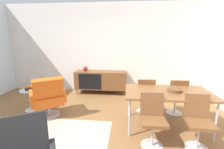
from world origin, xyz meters
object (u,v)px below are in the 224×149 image
at_px(vase_cobalt, 85,69).
at_px(side_table_round, 31,97).
at_px(wooden_bowl_on_table, 175,90).
at_px(lounge_chair_red, 48,97).
at_px(dining_chair_back_right, 176,95).
at_px(sideboard, 101,80).
at_px(dining_chair_front_left, 153,118).
at_px(dining_table, 168,94).
at_px(dining_chair_front_right, 198,120).
at_px(fruit_bowl, 29,88).
at_px(dining_chair_back_left, 145,94).

relative_size(vase_cobalt, side_table_round, 0.29).
xyz_separation_m(wooden_bowl_on_table, lounge_chair_red, (-2.63, 0.18, -0.30)).
xyz_separation_m(vase_cobalt, dining_chair_back_right, (2.45, -1.27, -0.33)).
height_order(sideboard, side_table_round, sideboard).
bearing_deg(wooden_bowl_on_table, dining_chair_front_left, -130.49).
bearing_deg(dining_table, dining_chair_back_right, 57.99).
height_order(sideboard, dining_chair_back_right, dining_chair_back_right).
xyz_separation_m(vase_cobalt, wooden_bowl_on_table, (2.22, -1.83, -0.03)).
height_order(wooden_bowl_on_table, lounge_chair_red, lounge_chair_red).
distance_m(vase_cobalt, dining_chair_back_right, 2.78).
distance_m(dining_chair_back_right, dining_chair_front_right, 1.12).
relative_size(dining_chair_back_right, lounge_chair_red, 0.90).
xyz_separation_m(vase_cobalt, side_table_round, (-1.02, -1.36, -0.47)).
xyz_separation_m(dining_table, dining_chair_front_right, (0.35, -0.56, -0.23)).
bearing_deg(lounge_chair_red, vase_cobalt, 75.99).
xyz_separation_m(dining_table, wooden_bowl_on_table, (0.13, 0.00, 0.07)).
bearing_deg(dining_chair_front_left, dining_table, 57.74).
bearing_deg(sideboard, dining_table, -48.54).
xyz_separation_m(dining_table, fruit_bowl, (-3.12, 0.46, -0.14)).
xyz_separation_m(dining_chair_back_right, dining_chair_front_left, (-0.70, -1.12, 0.00)).
bearing_deg(dining_table, dining_chair_back_left, 122.03).
xyz_separation_m(vase_cobalt, dining_chair_front_left, (1.74, -2.39, -0.33)).
bearing_deg(dining_chair_back_left, vase_cobalt, 144.06).
height_order(dining_table, dining_chair_back_left, dining_chair_back_left).
relative_size(sideboard, fruit_bowl, 8.00).
distance_m(dining_chair_front_right, dining_chair_back_left, 1.32).
relative_size(lounge_chair_red, side_table_round, 1.82).
bearing_deg(dining_chair_back_right, fruit_bowl, -178.42).
height_order(dining_chair_front_left, fruit_bowl, dining_chair_front_left).
bearing_deg(dining_chair_front_left, sideboard, 117.85).
relative_size(dining_chair_back_left, fruit_bowl, 4.28).
bearing_deg(sideboard, wooden_bowl_on_table, -46.39).
relative_size(dining_chair_back_right, dining_chair_front_left, 1.00).
xyz_separation_m(dining_table, dining_chair_back_left, (-0.35, 0.56, -0.23)).
bearing_deg(wooden_bowl_on_table, dining_chair_front_right, -67.82).
bearing_deg(dining_chair_front_left, fruit_bowl, 159.72).
bearing_deg(fruit_bowl, side_table_round, -37.42).
relative_size(dining_table, side_table_round, 3.08).
bearing_deg(vase_cobalt, dining_table, -41.04).
xyz_separation_m(dining_chair_back_right, dining_chair_back_left, (-0.70, -0.00, 0.00)).
bearing_deg(dining_chair_back_right, dining_chair_back_left, -180.00).
xyz_separation_m(sideboard, dining_chair_front_right, (1.97, -2.38, 0.03)).
relative_size(wooden_bowl_on_table, dining_chair_front_right, 0.30).
relative_size(dining_chair_back_left, side_table_round, 1.65).
height_order(sideboard, dining_chair_front_left, dining_chair_front_left).
height_order(vase_cobalt, dining_chair_back_left, vase_cobalt).
relative_size(dining_chair_front_left, lounge_chair_red, 0.90).
bearing_deg(wooden_bowl_on_table, fruit_bowl, 171.89).
relative_size(dining_table, dining_chair_back_left, 1.87).
bearing_deg(dining_chair_back_left, sideboard, 134.93).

